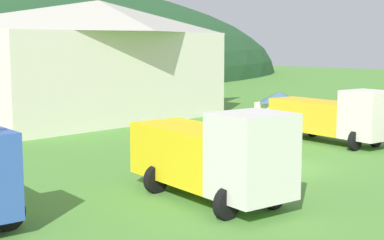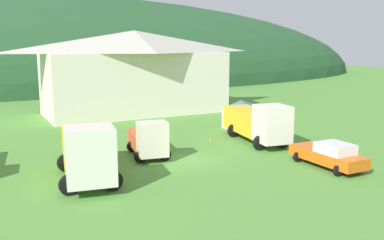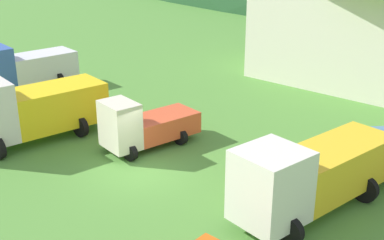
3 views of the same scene
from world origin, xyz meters
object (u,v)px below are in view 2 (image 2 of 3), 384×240
Objects in this scene: flatbed_truck_yellow at (87,151)px; light_truck_cream at (148,140)px; traffic_cone_near_pickup at (313,159)px; traffic_cone_mid_row at (211,140)px; service_pickup_orange at (329,155)px; depot_building at (135,71)px; heavy_rig_striped at (258,122)px; play_shed_cream at (241,114)px.

light_truck_cream is at bearing 132.42° from flatbed_truck_yellow.
traffic_cone_near_pickup is 8.76m from traffic_cone_mid_row.
service_pickup_orange is (14.17, -4.41, -0.95)m from flatbed_truck_yellow.
service_pickup_orange is at bearing 60.18° from light_truck_cream.
heavy_rig_striped is (3.43, -17.96, -3.01)m from depot_building.
heavy_rig_striped is 15.61× the size of traffic_cone_mid_row.
flatbed_truck_yellow is at bearing -117.09° from depot_building.
play_shed_cream is at bearing 170.67° from service_pickup_orange.
play_shed_cream is at bearing 168.30° from heavy_rig_striped.
depot_building is at bearing -172.58° from service_pickup_orange.
play_shed_cream is 12.52m from light_truck_cream.
heavy_rig_striped is (9.24, 0.02, 0.42)m from light_truck_cream.
play_shed_cream is 0.41× the size of flatbed_truck_yellow.
flatbed_truck_yellow is 1.44× the size of light_truck_cream.
traffic_cone_near_pickup is at bearing -98.23° from play_shed_cream.
heavy_rig_striped reaches higher than light_truck_cream.
play_shed_cream is 5.98× the size of traffic_cone_mid_row.
traffic_cone_near_pickup is (3.87, -23.68, -4.66)m from depot_building.
traffic_cone_mid_row is at bearing 126.02° from flatbed_truck_yellow.
heavy_rig_striped reaches higher than service_pickup_orange.
play_shed_cream is 0.59× the size of light_truck_cream.
depot_building is 19.21m from light_truck_cream.
depot_building is 24.01m from flatbed_truck_yellow.
heavy_rig_striped is at bearing 94.38° from traffic_cone_near_pickup.
service_pickup_orange is at bearing -82.64° from depot_building.
traffic_cone_mid_row is (-2.86, 2.39, -1.65)m from heavy_rig_striped.
depot_building reaches higher than traffic_cone_mid_row.
flatbed_truck_yellow is (-10.85, -21.22, -2.88)m from depot_building.
light_truck_cream is at bearing -129.92° from service_pickup_orange.
flatbed_truck_yellow is 12.10× the size of traffic_cone_near_pickup.
play_shed_cream is at bearing 81.77° from traffic_cone_near_pickup.
depot_building is 6.77× the size of play_shed_cream.
heavy_rig_striped is 4.08m from traffic_cone_mid_row.
traffic_cone_near_pickup is at bearing 69.65° from light_truck_cream.
depot_building is at bearing 92.07° from traffic_cone_mid_row.
traffic_cone_mid_row is (6.38, 2.41, -1.22)m from light_truck_cream.
traffic_cone_mid_row is at bearing 120.88° from light_truck_cream.
depot_building is 24.45m from traffic_cone_near_pickup.
heavy_rig_striped is (14.28, 3.26, -0.13)m from flatbed_truck_yellow.
light_truck_cream is 1.01× the size of service_pickup_orange.
service_pickup_orange is at bearing -99.39° from play_shed_cream.
depot_building is at bearing 113.54° from play_shed_cream.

